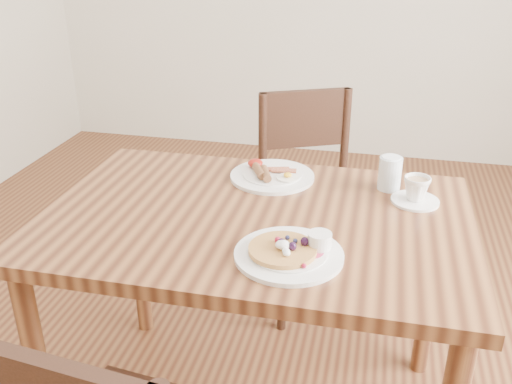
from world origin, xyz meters
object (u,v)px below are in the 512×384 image
Objects in this scene: water_glass at (390,173)px; dining_table at (256,245)px; teacup_saucer at (416,191)px; chair_far at (311,191)px; pancake_plate at (291,252)px; breakfast_plate at (271,175)px.

dining_table is at bearing -144.18° from water_glass.
teacup_saucer is 0.11m from water_glass.
chair_far is at bearing 121.38° from water_glass.
pancake_plate is at bearing -56.45° from dining_table.
pancake_plate reaches higher than dining_table.
breakfast_plate is at bearing -179.86° from water_glass.
chair_far is at bearing 94.06° from pancake_plate.
water_glass is (-0.08, 0.08, 0.02)m from teacup_saucer.
pancake_plate is 0.49m from teacup_saucer.
chair_far is (0.07, 0.74, -0.16)m from dining_table.
breakfast_plate is at bearing 56.10° from chair_far.
dining_table is 4.44× the size of breakfast_plate.
chair_far reaches higher than teacup_saucer.
breakfast_plate is 2.62× the size of water_glass.
breakfast_plate reaches higher than dining_table.
chair_far is at bearing 84.94° from dining_table.
chair_far is 0.64m from water_glass.
water_glass reaches higher than dining_table.
pancake_plate is (0.13, -0.20, 0.11)m from dining_table.
chair_far is 0.98m from pancake_plate.
dining_table is at bearing 123.55° from pancake_plate.
breakfast_plate is 0.37m from water_glass.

